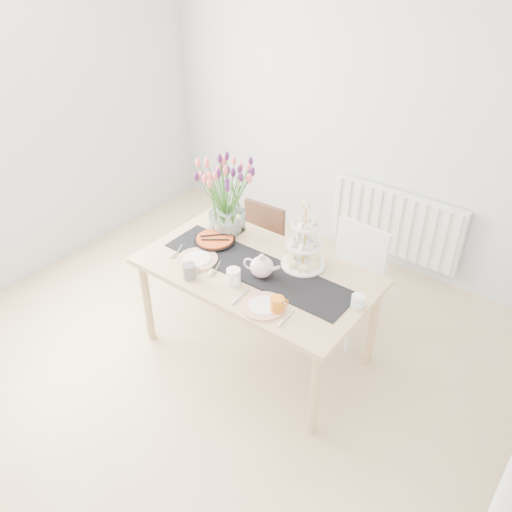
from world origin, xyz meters
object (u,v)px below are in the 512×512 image
Objects in this scene: tart_tin at (215,240)px; mug_orange at (277,305)px; radiator at (395,223)px; teapot at (262,267)px; chair_white at (352,272)px; cream_jug at (358,301)px; mug_grey at (189,271)px; plate_left at (197,259)px; chair_brown at (258,244)px; dining_table at (257,278)px; plate_right at (264,306)px; cake_stand at (304,250)px; tulip_vase at (226,186)px; mug_white at (234,277)px.

mug_orange reaches higher than tart_tin.
teapot is (-0.23, -1.66, 0.38)m from radiator.
chair_white is 0.77m from cream_jug.
plate_left is at bearing 80.84° from mug_grey.
dining_table is at bearing -56.88° from chair_brown.
mug_grey is at bearing -176.67° from cream_jug.
mug_orange is at bearing 9.93° from plate_right.
teapot reaches higher than mug_orange.
mug_orange is (0.29, -0.23, -0.03)m from teapot.
cake_stand reaches higher than tart_tin.
mug_orange is (0.37, -0.28, 0.13)m from dining_table.
chair_brown is 1.70× the size of cake_stand.
tulip_vase is at bearing 99.34° from plate_left.
mug_white is 0.38× the size of plate_left.
plate_right is at bearing -90.89° from radiator.
cream_jug is at bearing -74.60° from radiator.
plate_left is (-0.78, -0.84, 0.26)m from chair_white.
cream_jug is at bearing -4.29° from teapot.
teapot is at bearing -28.78° from tulip_vase.
mug_white reaches higher than mug_orange.
radiator is 1.73m from tart_tin.
mug_grey is (-0.29, -0.35, 0.13)m from dining_table.
cake_stand reaches higher than dining_table.
radiator is 1.58× the size of chair_brown.
teapot is 2.30× the size of mug_white.
chair_brown is at bearing 128.59° from plate_right.
dining_table is at bearing 119.05° from mug_white.
chair_white reaches higher than radiator.
mug_white is (-0.10, -0.17, -0.02)m from teapot.
chair_white is 1.26m from mug_grey.
cream_jug is (0.35, -0.62, 0.29)m from chair_white.
tulip_vase is at bearing -149.02° from chair_white.
chair_brown is 7.37× the size of mug_orange.
mug_white reaches higher than dining_table.
plate_left is (0.05, -0.25, -0.01)m from tart_tin.
tulip_vase is 0.68m from teapot.
mug_white is (0.45, -0.86, 0.37)m from chair_brown.
teapot reaches higher than cream_jug.
cake_stand is (-0.08, -1.39, 0.43)m from radiator.
chair_brown is 2.73× the size of plate_right.
tart_tin is (-0.75, -1.53, 0.32)m from radiator.
radiator is at bearing 86.92° from cake_stand.
mug_white reaches higher than radiator.
teapot is 0.37m from mug_orange.
mug_white is (-0.33, -1.83, 0.35)m from radiator.
chair_brown is at bearing 92.92° from tart_tin.
plate_right is at bearing -46.81° from dining_table.
tulip_vase is at bearing 67.97° from mug_grey.
dining_table is at bearing -136.59° from cake_stand.
mug_orange is at bearing -155.74° from cream_jug.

